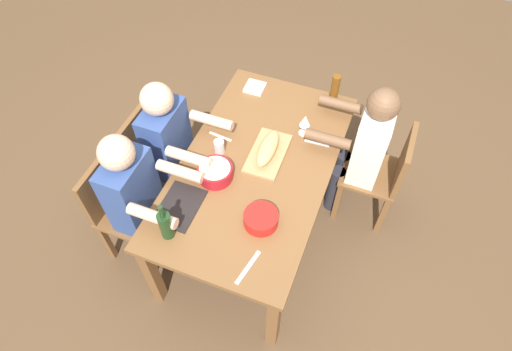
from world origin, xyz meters
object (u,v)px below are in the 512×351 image
(chair_far_center, at_px, (155,156))
(napkin_stack, at_px, (255,87))
(diner_far_left, at_px, (138,195))
(cutting_board, at_px, (268,154))
(serving_bowl_salad, at_px, (261,218))
(wine_glass, at_px, (305,121))
(wine_bottle, at_px, (166,225))
(dining_table, at_px, (256,173))
(cup_far_center, at_px, (219,147))
(bread_loaf, at_px, (268,148))
(diner_far_center, at_px, (173,144))
(chair_near_right, at_px, (383,172))
(chair_far_left, at_px, (121,205))
(diner_near_right, at_px, (364,145))
(beer_bottle, at_px, (335,88))
(serving_bowl_pasta, at_px, (215,172))

(chair_far_center, bearing_deg, napkin_stack, -37.86)
(diner_far_left, xyz_separation_m, cutting_board, (0.57, -0.65, 0.05))
(serving_bowl_salad, relative_size, wine_glass, 1.23)
(serving_bowl_salad, height_order, wine_bottle, wine_bottle)
(dining_table, relative_size, cup_far_center, 16.71)
(bread_loaf, xyz_separation_m, wine_bottle, (-0.76, 0.33, 0.04))
(cutting_board, height_order, napkin_stack, napkin_stack)
(diner_far_center, relative_size, diner_far_left, 1.00)
(wine_glass, bearing_deg, diner_far_left, 135.81)
(chair_near_right, xyz_separation_m, chair_far_left, (-0.92, 1.59, 0.00))
(serving_bowl_salad, bearing_deg, wine_glass, -1.56)
(chair_near_right, relative_size, diner_far_left, 0.71)
(dining_table, height_order, chair_far_center, chair_far_center)
(diner_far_left, bearing_deg, serving_bowl_salad, -84.91)
(chair_near_right, height_order, napkin_stack, chair_near_right)
(serving_bowl_salad, bearing_deg, diner_near_right, -26.89)
(diner_far_center, distance_m, napkin_stack, 0.76)
(dining_table, distance_m, napkin_stack, 0.73)
(chair_near_right, xyz_separation_m, bread_loaf, (-0.35, 0.76, 0.32))
(wine_glass, height_order, napkin_stack, wine_glass)
(diner_far_left, height_order, beer_bottle, diner_far_left)
(chair_far_center, height_order, cutting_board, chair_far_center)
(dining_table, relative_size, diner_far_center, 1.39)
(diner_near_right, bearing_deg, cup_far_center, 116.68)
(chair_near_right, relative_size, bread_loaf, 2.66)
(dining_table, relative_size, wine_glass, 10.06)
(beer_bottle, relative_size, cup_far_center, 2.20)
(wine_glass, relative_size, cup_far_center, 1.66)
(diner_far_left, xyz_separation_m, wine_bottle, (-0.19, -0.33, 0.15))
(diner_far_left, height_order, serving_bowl_salad, diner_far_left)
(napkin_stack, bearing_deg, serving_bowl_salad, -156.98)
(diner_far_left, xyz_separation_m, wine_glass, (0.84, -0.81, 0.16))
(dining_table, distance_m, beer_bottle, 0.85)
(dining_table, bearing_deg, beer_bottle, -21.54)
(diner_near_right, bearing_deg, diner_far_center, 110.59)
(diner_far_left, bearing_deg, cup_far_center, -35.92)
(bread_loaf, distance_m, cup_far_center, 0.32)
(diner_far_center, bearing_deg, napkin_stack, -26.80)
(chair_near_right, xyz_separation_m, cup_far_center, (-0.44, 1.06, 0.31))
(chair_far_center, bearing_deg, wine_bottle, -142.08)
(diner_far_center, height_order, serving_bowl_pasta, diner_far_center)
(chair_far_center, height_order, cup_far_center, chair_far_center)
(bread_loaf, xyz_separation_m, wine_glass, (0.27, -0.16, 0.05))
(wine_bottle, bearing_deg, cup_far_center, -1.79)
(dining_table, height_order, diner_near_right, diner_near_right)
(chair_far_center, distance_m, chair_far_left, 0.46)
(chair_near_right, relative_size, chair_far_left, 1.00)
(dining_table, xyz_separation_m, chair_far_left, (-0.46, 0.79, -0.17))
(chair_far_center, xyz_separation_m, chair_far_left, (-0.46, 0.00, 0.00))
(cup_far_center, bearing_deg, wine_bottle, 178.21)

